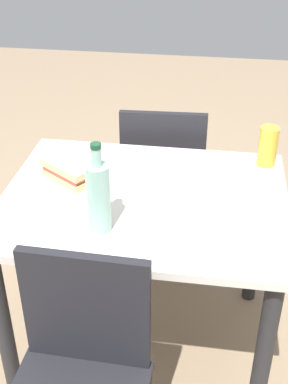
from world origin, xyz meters
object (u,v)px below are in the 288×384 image
at_px(chair_near, 80,375).
at_px(knife_near, 75,174).
at_px(beer_glass, 268,146).
at_px(plate_near, 66,182).
at_px(water_bottle, 98,196).
at_px(dining_table, 144,224).
at_px(chair_far, 163,175).
at_px(baguette_sandwich_near, 65,173).

distance_m(chair_near, knife_near, 0.76).
relative_size(chair_near, beer_glass, 5.33).
relative_size(plate_near, water_bottle, 0.76).
height_order(dining_table, knife_near, knife_near).
bearing_deg(chair_near, chair_far, 84.99).
distance_m(plate_near, water_bottle, 0.34).
relative_size(chair_near, baguette_sandwich_near, 4.11).
bearing_deg(beer_glass, water_bottle, -136.48).
bearing_deg(beer_glass, plate_near, -160.10).
distance_m(plate_near, beer_glass, 0.79).
height_order(dining_table, plate_near, plate_near).
distance_m(plate_near, baguette_sandwich_near, 0.04).
height_order(knife_near, beer_glass, beer_glass).
xyz_separation_m(plate_near, water_bottle, (0.19, -0.26, 0.12)).
distance_m(knife_near, beer_glass, 0.76).
height_order(chair_near, baguette_sandwich_near, chair_near).
bearing_deg(beer_glass, dining_table, -144.85).
height_order(chair_far, chair_near, same).
xyz_separation_m(dining_table, beer_glass, (0.44, 0.31, 0.20)).
relative_size(knife_near, water_bottle, 0.50).
distance_m(baguette_sandwich_near, water_bottle, 0.33).
distance_m(chair_near, water_bottle, 0.53).
relative_size(chair_far, baguette_sandwich_near, 4.11).
distance_m(dining_table, baguette_sandwich_near, 0.35).
height_order(chair_far, baguette_sandwich_near, chair_far).
height_order(plate_near, beer_glass, beer_glass).
xyz_separation_m(chair_far, knife_near, (-0.28, -0.50, 0.27)).
bearing_deg(chair_near, knife_near, 104.62).
bearing_deg(water_bottle, chair_near, -88.08).
xyz_separation_m(chair_far, beer_glass, (0.44, -0.28, 0.33)).
xyz_separation_m(chair_near, baguette_sandwich_near, (-0.20, 0.64, 0.30)).
xyz_separation_m(knife_near, beer_glass, (0.72, 0.22, 0.06)).
bearing_deg(baguette_sandwich_near, dining_table, -8.14).
xyz_separation_m(water_bottle, beer_glass, (0.55, 0.53, -0.05)).
xyz_separation_m(baguette_sandwich_near, beer_glass, (0.74, 0.27, 0.03)).
height_order(baguette_sandwich_near, knife_near, baguette_sandwich_near).
bearing_deg(chair_far, baguette_sandwich_near, -118.83).
bearing_deg(plate_near, beer_glass, 19.90).
xyz_separation_m(plate_near, beer_glass, (0.74, 0.27, 0.07)).
bearing_deg(chair_near, dining_table, 80.48).
height_order(chair_near, knife_near, chair_near).
bearing_deg(chair_far, beer_glass, -32.96).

